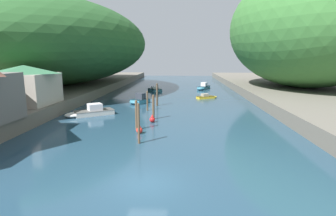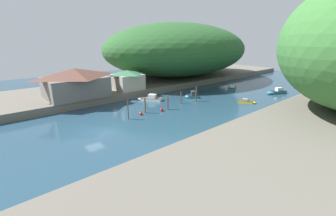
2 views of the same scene
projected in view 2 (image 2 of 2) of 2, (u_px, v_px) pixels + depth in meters
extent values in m
plane|color=#234256|center=(215.00, 100.00, 53.43)|extent=(130.00, 130.00, 0.00)
cube|color=#666056|center=(152.00, 82.00, 70.84)|extent=(22.00, 120.00, 1.59)
ellipsoid|color=#285628|center=(179.00, 50.00, 76.68)|extent=(38.33, 53.66, 17.63)
cube|color=slate|center=(76.00, 87.00, 49.14)|extent=(9.65, 12.11, 4.32)
pyramid|color=brown|center=(74.00, 73.00, 48.24)|extent=(10.42, 13.08, 1.92)
cube|color=#B2A899|center=(128.00, 82.00, 56.53)|extent=(6.34, 6.52, 3.81)
pyramid|color=#38704C|center=(127.00, 72.00, 55.83)|extent=(6.84, 7.04, 1.01)
cube|color=teal|center=(193.00, 96.00, 55.21)|extent=(3.19, 3.30, 0.64)
ellipsoid|color=teal|center=(187.00, 96.00, 55.09)|extent=(2.36, 2.19, 0.64)
cube|color=#132A33|center=(193.00, 95.00, 55.11)|extent=(3.25, 3.37, 0.03)
cube|color=#333842|center=(193.00, 93.00, 54.98)|extent=(1.71, 1.58, 1.02)
cube|color=gold|center=(245.00, 102.00, 50.87)|extent=(3.41, 2.55, 0.38)
ellipsoid|color=gold|center=(253.00, 102.00, 50.28)|extent=(1.96, 1.80, 0.38)
cube|color=#4C3E0E|center=(245.00, 101.00, 50.81)|extent=(3.48, 2.60, 0.03)
cube|color=#9E937F|center=(245.00, 100.00, 50.78)|extent=(1.39, 1.30, 0.51)
cube|color=silver|center=(152.00, 99.00, 52.72)|extent=(5.18, 4.42, 0.59)
ellipsoid|color=silver|center=(142.00, 98.00, 53.33)|extent=(3.11, 3.00, 0.59)
cube|color=#504E4A|center=(152.00, 98.00, 52.63)|extent=(5.28, 4.51, 0.03)
cube|color=silver|center=(152.00, 96.00, 52.47)|extent=(2.22, 2.16, 0.86)
cube|color=teal|center=(232.00, 88.00, 64.75)|extent=(3.44, 4.05, 0.51)
ellipsoid|color=teal|center=(233.00, 87.00, 66.33)|extent=(2.51, 2.46, 0.51)
cube|color=#132A33|center=(232.00, 87.00, 64.67)|extent=(3.51, 4.13, 0.03)
cube|color=silver|center=(232.00, 86.00, 64.49)|extent=(1.82, 1.75, 0.57)
cube|color=teal|center=(278.00, 92.00, 59.46)|extent=(3.29, 4.70, 0.68)
ellipsoid|color=teal|center=(271.00, 93.00, 58.84)|extent=(2.32, 2.65, 0.68)
cube|color=#132A33|center=(278.00, 91.00, 59.36)|extent=(3.35, 4.79, 0.03)
cube|color=silver|center=(279.00, 89.00, 59.27)|extent=(1.67, 1.88, 0.89)
cylinder|color=brown|center=(128.00, 110.00, 39.78)|extent=(0.21, 0.21, 3.38)
sphere|color=brown|center=(127.00, 101.00, 39.27)|extent=(0.19, 0.19, 0.19)
cylinder|color=brown|center=(145.00, 106.00, 43.31)|extent=(0.27, 0.27, 2.91)
sphere|color=brown|center=(145.00, 98.00, 42.87)|extent=(0.24, 0.24, 0.24)
cylinder|color=brown|center=(168.00, 103.00, 45.47)|extent=(0.29, 0.29, 2.79)
sphere|color=brown|center=(168.00, 96.00, 45.05)|extent=(0.26, 0.26, 0.26)
cylinder|color=brown|center=(181.00, 98.00, 49.74)|extent=(0.24, 0.24, 2.62)
sphere|color=brown|center=(181.00, 92.00, 49.35)|extent=(0.22, 0.22, 0.22)
cylinder|color=#4C3D2D|center=(196.00, 95.00, 51.40)|extent=(0.31, 0.31, 3.27)
sphere|color=#4C3D2D|center=(196.00, 87.00, 50.91)|extent=(0.28, 0.28, 0.28)
sphere|color=red|center=(162.00, 110.00, 44.74)|extent=(0.63, 0.63, 0.63)
cone|color=red|center=(162.00, 107.00, 44.60)|extent=(0.32, 0.32, 0.32)
sphere|color=red|center=(141.00, 113.00, 42.42)|extent=(0.63, 0.63, 0.63)
cone|color=red|center=(141.00, 111.00, 42.29)|extent=(0.31, 0.31, 0.31)
cylinder|color=#282D3D|center=(125.00, 89.00, 54.98)|extent=(0.13, 0.13, 0.85)
cylinder|color=#282D3D|center=(126.00, 89.00, 55.13)|extent=(0.13, 0.13, 0.85)
cube|color=#B2231E|center=(125.00, 86.00, 54.84)|extent=(0.33, 0.43, 0.62)
sphere|color=#9E7051|center=(125.00, 85.00, 54.71)|extent=(0.22, 0.22, 0.22)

